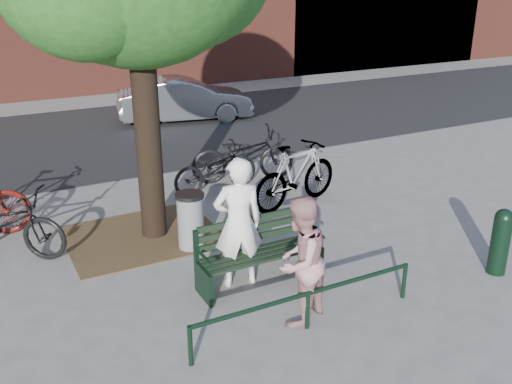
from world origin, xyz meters
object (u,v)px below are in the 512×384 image
park_bench (258,250)px  person_right (300,262)px  bicycle_c (216,168)px  parked_car (185,100)px  person_left (238,223)px  bollard (501,239)px  litter_bin (191,221)px

park_bench → person_right: (-0.00, -1.08, 0.33)m
bicycle_c → parked_car: size_ratio=0.47×
person_left → person_right: bearing=115.3°
person_left → parked_car: 9.35m
park_bench → bollard: bearing=-23.6°
park_bench → bollard: size_ratio=1.77×
bicycle_c → park_bench: bearing=161.5°
bollard → bicycle_c: (-2.23, 4.85, -0.06)m
person_right → bollard: 3.17m
park_bench → parked_car: bearing=75.2°
parked_car → park_bench: bearing=176.7°
parked_car → bollard: bearing=-164.3°
parked_car → bicycle_c: bearing=176.6°
bollard → park_bench: bearing=156.4°
bicycle_c → litter_bin: bearing=143.4°
person_right → bicycle_c: bearing=-130.1°
bollard → parked_car: 10.43m
person_left → bollard: person_left is taller
park_bench → person_left: 0.51m
person_left → bicycle_c: size_ratio=1.03×
litter_bin → person_left: bearing=-82.3°
litter_bin → parked_car: size_ratio=0.24×
park_bench → bicycle_c: 3.60m
person_left → litter_bin: person_left is taller
park_bench → parked_car: 9.34m
person_left → litter_bin: size_ratio=2.02×
park_bench → bollard: 3.43m
park_bench → person_left: (-0.26, 0.06, 0.44)m
person_left → bollard: bearing=169.6°
person_right → bollard: person_right is taller
park_bench → litter_bin: size_ratio=1.92×
person_right → bicycle_c: 4.66m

